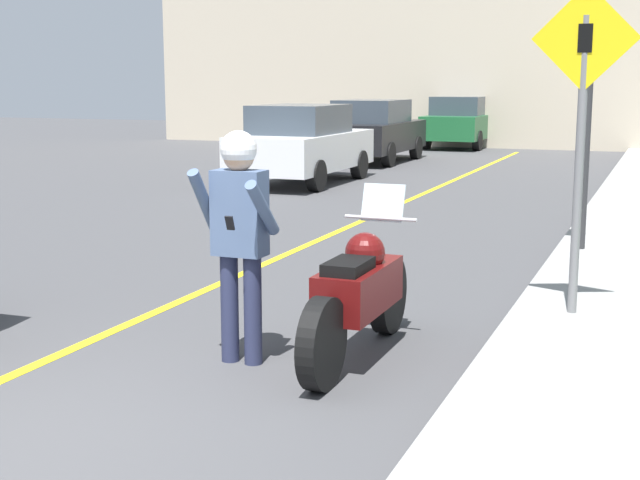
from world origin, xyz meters
TOP-DOWN VIEW (x-y plane):
  - road_center_line at (-0.60, 6.00)m, footprint 0.12×36.00m
  - building_backdrop at (0.00, 26.00)m, footprint 28.00×1.20m
  - motorcycle at (1.66, 2.49)m, footprint 0.62×2.25m
  - person_biker at (0.85, 2.04)m, footprint 0.59×0.49m
  - crossing_sign at (3.13, 4.09)m, footprint 0.91×0.08m
  - traffic_light at (2.88, 7.33)m, footprint 0.26×0.30m
  - parked_car_white at (-3.50, 13.66)m, footprint 1.88×4.20m
  - parked_car_black at (-3.70, 19.13)m, footprint 1.88×4.20m
  - parked_car_green at (-2.71, 25.41)m, footprint 1.88×4.20m

SIDE VIEW (x-z plane):
  - road_center_line at x=-0.60m, z-range 0.00..0.01m
  - motorcycle at x=1.66m, z-range -0.14..1.18m
  - parked_car_white at x=-3.50m, z-range 0.02..1.70m
  - parked_car_black at x=-3.70m, z-range 0.02..1.70m
  - parked_car_green at x=-2.71m, z-range 0.02..1.70m
  - person_biker at x=0.85m, z-range 0.22..2.02m
  - crossing_sign at x=3.13m, z-range 0.41..3.27m
  - traffic_light at x=2.88m, z-range 0.78..4.07m
  - building_backdrop at x=0.00m, z-range 0.00..9.43m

